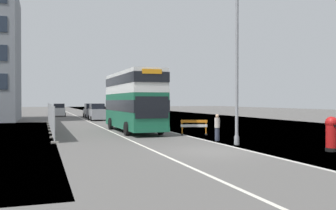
{
  "coord_description": "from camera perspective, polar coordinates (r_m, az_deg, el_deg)",
  "views": [
    {
      "loc": [
        -7.88,
        -16.54,
        2.51
      ],
      "look_at": [
        0.48,
        7.92,
        2.2
      ],
      "focal_mm": 39.44,
      "sensor_mm": 36.0,
      "label": 1
    }
  ],
  "objects": [
    {
      "name": "ground",
      "position": [
        18.84,
        7.9,
        -7.12
      ],
      "size": [
        140.0,
        280.0,
        0.1
      ],
      "color": "#565451"
    },
    {
      "name": "double_decker_bus",
      "position": [
        29.93,
        -5.44,
        0.74
      ],
      "size": [
        2.92,
        10.58,
        4.77
      ],
      "color": "#196042",
      "rests_on": "ground"
    },
    {
      "name": "lamppost_foreground",
      "position": [
        21.31,
        10.59,
        5.97
      ],
      "size": [
        0.29,
        0.7,
        9.43
      ],
      "color": "gray",
      "rests_on": "ground"
    },
    {
      "name": "red_pillar_postbox",
      "position": [
        19.94,
        23.95,
        -3.87
      ],
      "size": [
        0.61,
        0.61,
        1.72
      ],
      "color": "black",
      "rests_on": "ground"
    },
    {
      "name": "roadworks_barrier",
      "position": [
        27.12,
        4.05,
        -3.15
      ],
      "size": [
        1.94,
        0.98,
        1.09
      ],
      "color": "orange",
      "rests_on": "ground"
    },
    {
      "name": "construction_site_fence",
      "position": [
        34.5,
        -17.72,
        -1.77
      ],
      "size": [
        0.44,
        24.0,
        2.19
      ],
      "color": "#A8AAAD",
      "rests_on": "ground"
    },
    {
      "name": "car_oncoming_near",
      "position": [
        47.77,
        -10.93,
        -1.13
      ],
      "size": [
        1.95,
        4.23,
        2.14
      ],
      "color": "gray",
      "rests_on": "ground"
    },
    {
      "name": "car_receding_mid",
      "position": [
        55.18,
        -11.84,
        -0.93
      ],
      "size": [
        1.92,
        4.58,
        2.08
      ],
      "color": "slate",
      "rests_on": "ground"
    },
    {
      "name": "car_receding_far",
      "position": [
        61.51,
        -16.49,
        -0.79
      ],
      "size": [
        1.94,
        3.85,
        2.03
      ],
      "color": "silver",
      "rests_on": "ground"
    },
    {
      "name": "bare_tree_far_verge_near",
      "position": [
        46.98,
        -23.75,
        0.67
      ],
      "size": [
        2.18,
        2.76,
        4.92
      ],
      "color": "#4C3D2D",
      "rests_on": "ground"
    },
    {
      "name": "pedestrian_at_kerb",
      "position": [
        23.23,
        7.61,
        -3.46
      ],
      "size": [
        0.34,
        0.34,
        1.66
      ],
      "color": "#2D3342",
      "rests_on": "ground"
    }
  ]
}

